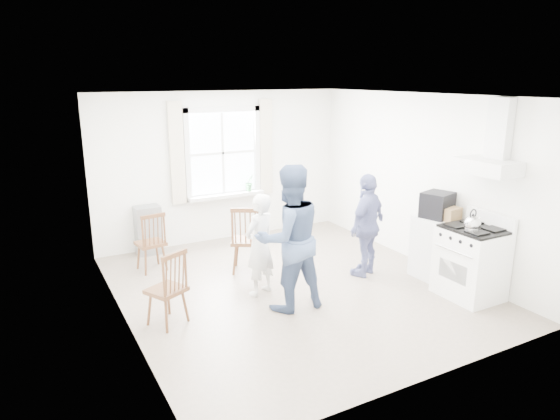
% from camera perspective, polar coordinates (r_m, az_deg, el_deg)
% --- Properties ---
extents(room_shell, '(4.62, 5.12, 2.64)m').
position_cam_1_polar(room_shell, '(6.59, 1.60, 1.56)').
color(room_shell, gray).
rests_on(room_shell, ground).
extents(window_assembly, '(1.88, 0.24, 1.70)m').
position_cam_1_polar(window_assembly, '(8.72, -6.49, 5.91)').
color(window_assembly, white).
rests_on(window_assembly, room_shell).
extents(range_hood, '(0.45, 0.76, 0.94)m').
position_cam_1_polar(range_hood, '(6.81, 23.01, 5.96)').
color(range_hood, silver).
rests_on(range_hood, room_shell).
extents(shelf_unit, '(0.40, 0.30, 0.80)m').
position_cam_1_polar(shelf_unit, '(8.44, -14.81, -2.23)').
color(shelf_unit, gray).
rests_on(shelf_unit, ground).
extents(gas_stove, '(0.68, 0.76, 1.12)m').
position_cam_1_polar(gas_stove, '(7.03, 21.00, -5.56)').
color(gas_stove, white).
rests_on(gas_stove, ground).
extents(kettle, '(0.21, 0.21, 0.29)m').
position_cam_1_polar(kettle, '(6.70, 21.11, -1.49)').
color(kettle, silver).
rests_on(kettle, gas_stove).
extents(low_cabinet, '(0.50, 0.55, 0.90)m').
position_cam_1_polar(low_cabinet, '(7.53, 17.32, -4.14)').
color(low_cabinet, silver).
rests_on(low_cabinet, ground).
extents(stereo_stack, '(0.49, 0.46, 0.36)m').
position_cam_1_polar(stereo_stack, '(7.37, 17.53, 0.56)').
color(stereo_stack, black).
rests_on(stereo_stack, low_cabinet).
extents(cardboard_box, '(0.31, 0.24, 0.18)m').
position_cam_1_polar(cardboard_box, '(7.30, 18.90, -0.43)').
color(cardboard_box, olive).
rests_on(cardboard_box, low_cabinet).
extents(windsor_chair_a, '(0.44, 0.43, 0.92)m').
position_cam_1_polar(windsor_chair_a, '(7.58, -14.36, -2.91)').
color(windsor_chair_a, '#4E2D19').
rests_on(windsor_chair_a, ground).
extents(windsor_chair_b, '(0.59, 0.58, 1.03)m').
position_cam_1_polar(windsor_chair_b, '(7.28, -3.92, -2.62)').
color(windsor_chair_b, '#4E2D19').
rests_on(windsor_chair_b, ground).
extents(windsor_chair_c, '(0.52, 0.52, 0.93)m').
position_cam_1_polar(windsor_chair_c, '(5.91, -12.28, -7.89)').
color(windsor_chair_c, '#4E2D19').
rests_on(windsor_chair_c, ground).
extents(person_left, '(0.66, 0.66, 1.38)m').
position_cam_1_polar(person_left, '(6.58, -2.34, -3.99)').
color(person_left, white).
rests_on(person_left, ground).
extents(person_mid, '(0.91, 0.91, 1.83)m').
position_cam_1_polar(person_mid, '(6.11, 1.06, -3.26)').
color(person_mid, '#44577E').
rests_on(person_mid, ground).
extents(person_right, '(1.18, 1.18, 1.51)m').
position_cam_1_polar(person_right, '(7.31, 9.94, -1.72)').
color(person_right, navy).
rests_on(person_right, ground).
extents(potted_plant, '(0.22, 0.22, 0.31)m').
position_cam_1_polar(potted_plant, '(8.91, -3.50, 3.16)').
color(potted_plant, '#35783E').
rests_on(potted_plant, window_assembly).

